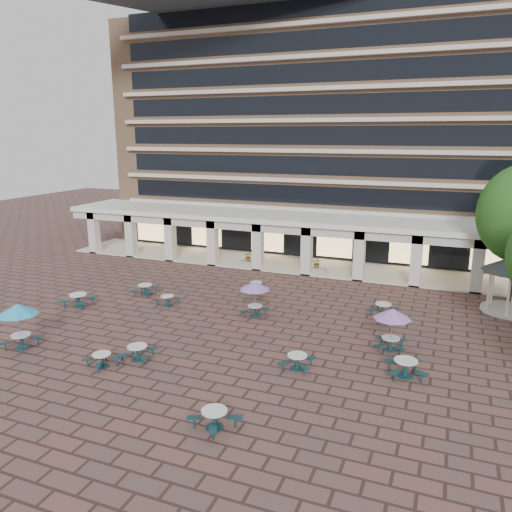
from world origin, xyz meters
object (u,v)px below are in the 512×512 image
(picnic_table_1, at_px, (102,359))
(planter_right, at_px, (317,267))
(planter_left, at_px, (248,260))
(picnic_table_2, at_px, (214,417))

(picnic_table_1, xyz_separation_m, planter_right, (5.46, 20.18, 0.15))
(planter_left, bearing_deg, picnic_table_1, -88.31)
(picnic_table_1, distance_m, picnic_table_2, 7.95)
(picnic_table_2, relative_size, planter_left, 1.40)
(picnic_table_1, relative_size, planter_right, 1.23)
(picnic_table_1, xyz_separation_m, planter_left, (-0.60, 20.18, 0.17))
(picnic_table_1, distance_m, planter_left, 20.19)
(picnic_table_2, height_order, planter_right, planter_right)
(planter_left, relative_size, planter_right, 1.00)
(picnic_table_1, height_order, planter_right, planter_right)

